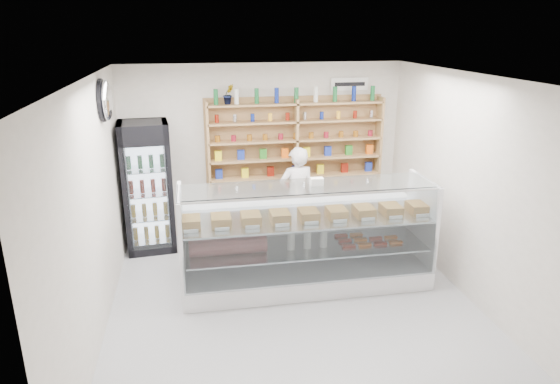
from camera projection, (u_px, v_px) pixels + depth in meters
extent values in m
plane|color=#A5A5AA|center=(294.00, 306.00, 6.23)|extent=(5.00, 5.00, 0.00)
plane|color=white|center=(297.00, 78.00, 5.35)|extent=(5.00, 5.00, 0.00)
plane|color=silver|center=(264.00, 151.00, 8.13)|extent=(4.50, 0.00, 4.50)
plane|color=silver|center=(370.00, 318.00, 3.46)|extent=(4.50, 0.00, 4.50)
plane|color=silver|center=(93.00, 213.00, 5.41)|extent=(0.00, 5.00, 5.00)
plane|color=silver|center=(473.00, 190.00, 6.17)|extent=(0.00, 5.00, 5.00)
cube|color=white|center=(306.00, 275.00, 6.73)|extent=(3.27, 0.93, 0.27)
cube|color=white|center=(299.00, 230.00, 6.98)|extent=(3.27, 0.05, 0.69)
cube|color=silver|center=(306.00, 247.00, 6.60)|extent=(3.14, 0.81, 0.02)
cube|color=silver|center=(307.00, 218.00, 6.47)|extent=(3.20, 0.85, 0.02)
cube|color=silver|center=(315.00, 240.00, 6.09)|extent=(3.20, 0.13, 1.14)
cube|color=silver|center=(308.00, 186.00, 6.28)|extent=(3.20, 0.65, 0.01)
imported|color=silver|center=(297.00, 196.00, 7.85)|extent=(0.62, 0.45, 1.58)
cube|color=black|center=(148.00, 187.00, 7.61)|extent=(0.78, 0.76, 2.00)
cube|color=#32053B|center=(139.00, 137.00, 7.03)|extent=(0.71, 0.09, 0.28)
cube|color=silver|center=(144.00, 200.00, 7.31)|extent=(0.60, 0.06, 1.58)
cube|color=#A3854D|center=(208.00, 144.00, 7.77)|extent=(0.04, 0.28, 1.33)
cube|color=#A3854D|center=(296.00, 140.00, 8.00)|extent=(0.04, 0.28, 1.33)
cube|color=#A3854D|center=(379.00, 137.00, 8.24)|extent=(0.04, 0.28, 1.33)
cube|color=#A3854D|center=(296.00, 176.00, 8.19)|extent=(2.80, 0.28, 0.03)
cube|color=#A3854D|center=(296.00, 158.00, 8.10)|extent=(2.80, 0.28, 0.03)
cube|color=#A3854D|center=(296.00, 140.00, 8.00)|extent=(2.80, 0.28, 0.03)
cube|color=#A3854D|center=(296.00, 121.00, 7.91)|extent=(2.80, 0.28, 0.03)
cube|color=#A3854D|center=(296.00, 103.00, 7.82)|extent=(2.80, 0.28, 0.03)
imported|color=#1E6626|center=(228.00, 94.00, 7.59)|extent=(0.20, 0.18, 0.31)
ellipsoid|color=silver|center=(106.00, 100.00, 6.22)|extent=(0.15, 0.50, 0.50)
cube|color=white|center=(350.00, 84.00, 8.01)|extent=(0.62, 0.03, 0.20)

